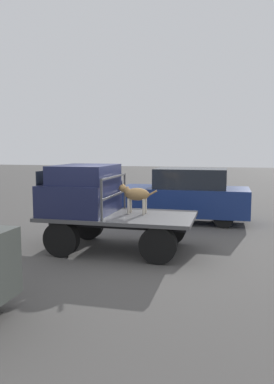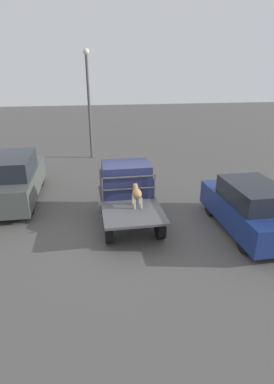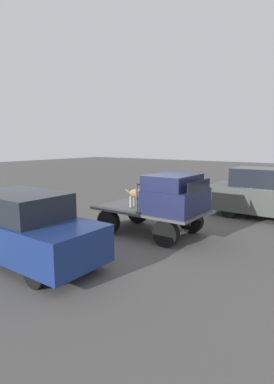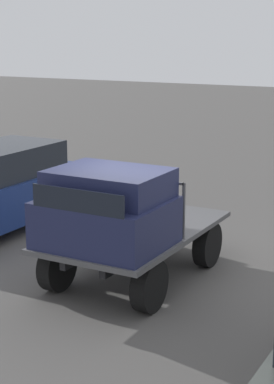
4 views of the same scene
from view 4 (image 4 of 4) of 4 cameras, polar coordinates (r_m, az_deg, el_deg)
The scene contains 6 objects.
ground_plane at distance 10.84m, azimuth -0.08°, elevation -7.57°, with size 80.00×80.00×0.00m, color #514F4C.
flatbed_truck at distance 10.64m, azimuth -0.08°, elevation -4.56°, with size 3.50×1.97×0.85m.
truck_cab at distance 9.66m, azimuth -2.70°, elevation -1.60°, with size 1.52×1.85×1.15m.
truck_headboard at distance 10.31m, azimuth -0.39°, elevation -0.29°, with size 0.04×1.85×0.90m.
dog at distance 10.81m, azimuth -0.13°, elevation -0.35°, with size 0.96×0.30×0.73m.
parked_sedan at distance 13.59m, azimuth -11.91°, elevation 0.38°, with size 4.10×1.71×1.74m.
Camera 4 is at (8.83, 4.89, 3.96)m, focal length 60.00 mm.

